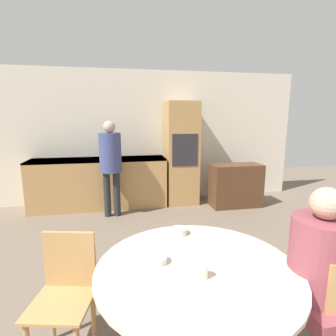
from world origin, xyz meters
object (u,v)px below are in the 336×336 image
object	(u,v)px
person_standing	(111,159)
chair_far_left	(66,288)
person_seated	(322,272)
bowl_near	(157,259)
bowl_centre	(179,231)
cup	(203,271)
dining_table	(196,293)
sideboard	(236,185)
oven_unit	(181,153)

from	to	relation	value
person_standing	chair_far_left	bearing A→B (deg)	-95.69
person_seated	bowl_near	distance (m)	1.05
person_standing	bowl_centre	distance (m)	2.56
person_standing	bowl_near	distance (m)	2.90
cup	person_standing	bearing A→B (deg)	101.06
person_seated	cup	bearing A→B (deg)	174.89
person_seated	person_standing	xyz separation A→B (m)	(-1.37, 3.16, 0.28)
person_seated	person_standing	bearing A→B (deg)	113.45
dining_table	chair_far_left	bearing A→B (deg)	161.80
bowl_near	chair_far_left	bearing A→B (deg)	162.82
person_seated	bowl_centre	size ratio (longest dim) A/B	9.86
person_seated	cup	size ratio (longest dim) A/B	14.89
person_seated	cup	distance (m)	0.77
dining_table	person_seated	size ratio (longest dim) A/B	1.03
sideboard	chair_far_left	size ratio (longest dim) A/B	1.08
person_seated	chair_far_left	bearing A→B (deg)	163.57
person_standing	cup	world-z (taller)	person_standing
oven_unit	person_standing	distance (m)	1.45
cup	bowl_centre	distance (m)	0.61
dining_table	cup	xyz separation A→B (m)	(-0.00, -0.13, 0.24)
sideboard	person_seated	bearing A→B (deg)	-106.32
sideboard	bowl_near	world-z (taller)	sideboard
oven_unit	person_standing	xyz separation A→B (m)	(-1.35, -0.53, 0.01)
chair_far_left	cup	distance (m)	1.00
chair_far_left	person_seated	size ratio (longest dim) A/B	0.69
oven_unit	dining_table	bearing A→B (deg)	-101.98
bowl_centre	person_seated	bearing A→B (deg)	-41.43
dining_table	person_standing	xyz separation A→B (m)	(-0.61, 2.96, 0.46)
oven_unit	person_seated	xyz separation A→B (m)	(0.02, -3.69, -0.26)
sideboard	bowl_near	xyz separation A→B (m)	(-1.96, -2.97, 0.36)
oven_unit	person_seated	bearing A→B (deg)	-89.69
person_standing	cup	size ratio (longest dim) A/B	19.14
sideboard	cup	bearing A→B (deg)	-118.35
oven_unit	sideboard	world-z (taller)	oven_unit
oven_unit	bowl_centre	size ratio (longest dim) A/B	15.38
sideboard	bowl_centre	distance (m)	3.12
chair_far_left	bowl_centre	distance (m)	0.93
chair_far_left	oven_unit	bearing A→B (deg)	76.03
dining_table	cup	distance (m)	0.27
person_standing	cup	distance (m)	3.16
oven_unit	cup	size ratio (longest dim) A/B	23.23
chair_far_left	person_standing	bearing A→B (deg)	97.10
person_seated	oven_unit	bearing A→B (deg)	90.31
sideboard	chair_far_left	xyz separation A→B (m)	(-2.59, -2.77, 0.09)
person_seated	bowl_near	world-z (taller)	person_seated
dining_table	person_standing	distance (m)	3.06
dining_table	bowl_near	bearing A→B (deg)	159.27
bowl_near	bowl_centre	size ratio (longest dim) A/B	1.04
bowl_near	bowl_centre	bearing A→B (deg)	58.30
oven_unit	bowl_near	distance (m)	3.55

